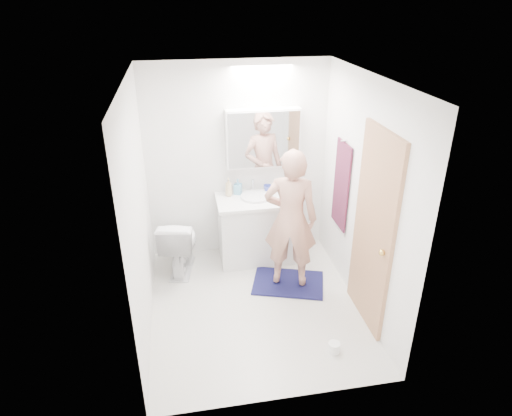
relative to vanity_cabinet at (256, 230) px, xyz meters
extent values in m
plane|color=silver|center=(-0.18, -0.96, -0.39)|extent=(2.50, 2.50, 0.00)
plane|color=white|center=(-0.18, -0.96, 2.01)|extent=(2.50, 2.50, 0.00)
plane|color=white|center=(-0.18, 0.29, 0.81)|extent=(2.50, 0.00, 2.50)
plane|color=white|center=(-0.18, -2.21, 0.81)|extent=(2.50, 0.00, 2.50)
plane|color=white|center=(-1.28, -0.96, 0.81)|extent=(0.00, 2.50, 2.50)
plane|color=white|center=(0.92, -0.96, 0.81)|extent=(0.00, 2.50, 2.50)
cube|color=silver|center=(0.00, 0.00, 0.00)|extent=(0.90, 0.55, 0.78)
cube|color=white|center=(0.00, 0.00, 0.41)|extent=(0.95, 0.58, 0.04)
cylinder|color=silver|center=(0.00, 0.03, 0.45)|extent=(0.36, 0.36, 0.03)
cylinder|color=#BBBBC0|center=(0.00, 0.22, 0.51)|extent=(0.02, 0.02, 0.16)
cube|color=white|center=(0.12, 0.21, 1.11)|extent=(0.88, 0.14, 0.70)
cube|color=silver|center=(0.12, 0.13, 1.11)|extent=(0.84, 0.01, 0.66)
imported|color=white|center=(-0.94, -0.12, -0.03)|extent=(0.53, 0.77, 0.72)
cube|color=#13133C|center=(0.27, -0.64, -0.38)|extent=(0.93, 0.77, 0.02)
imported|color=tan|center=(0.27, -0.64, 0.45)|extent=(0.67, 0.54, 1.59)
cube|color=tan|center=(0.90, -1.31, 0.61)|extent=(0.04, 0.80, 2.00)
sphere|color=gold|center=(0.86, -1.61, 0.56)|extent=(0.06, 0.06, 0.06)
cube|color=#141B3F|center=(0.90, -0.41, 0.71)|extent=(0.02, 0.42, 1.00)
cylinder|color=silver|center=(0.89, -0.41, 1.23)|extent=(0.07, 0.02, 0.02)
imported|color=tan|center=(-0.31, 0.15, 0.54)|extent=(0.09, 0.09, 0.23)
imported|color=#5CA2C5|center=(-0.19, 0.18, 0.53)|extent=(0.11, 0.12, 0.19)
imported|color=#3846A9|center=(0.17, 0.16, 0.48)|extent=(0.12, 0.12, 0.10)
cylinder|color=white|center=(0.43, -1.77, -0.34)|extent=(0.11, 0.11, 0.10)
camera|label=1|loc=(-0.86, -4.79, 2.68)|focal=31.37mm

